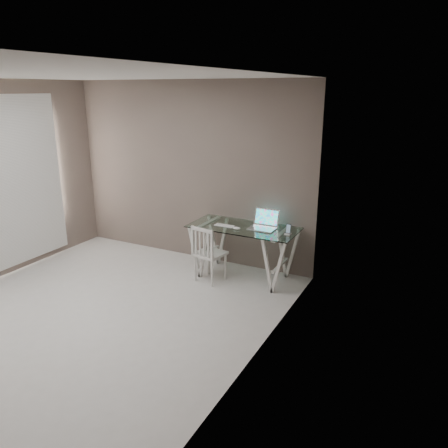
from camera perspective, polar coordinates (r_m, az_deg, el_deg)
The scene contains 7 objects.
room at distance 4.96m, azimuth -18.88°, elevation 6.48°, with size 4.50×4.52×2.71m.
desk at distance 6.13m, azimuth 2.53°, elevation -3.62°, with size 1.50×0.70×0.75m.
chair at distance 5.95m, azimuth -2.22°, elevation -3.62°, with size 0.43×0.43×0.81m.
laptop at distance 5.97m, azimuth 5.25°, elevation 0.04°, with size 0.35×0.32×0.24m.
keyboard at distance 6.04m, azimuth 0.06°, elevation -0.23°, with size 0.30×0.13×0.01m, color silver.
mouse at distance 5.90m, azimuth 1.65°, elevation -0.54°, with size 0.11×0.07×0.04m, color white.
phone_dock at distance 5.74m, azimuth 8.37°, elevation -1.00°, with size 0.08×0.08×0.14m.
Camera 1 is at (3.47, -3.37, 2.56)m, focal length 35.00 mm.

